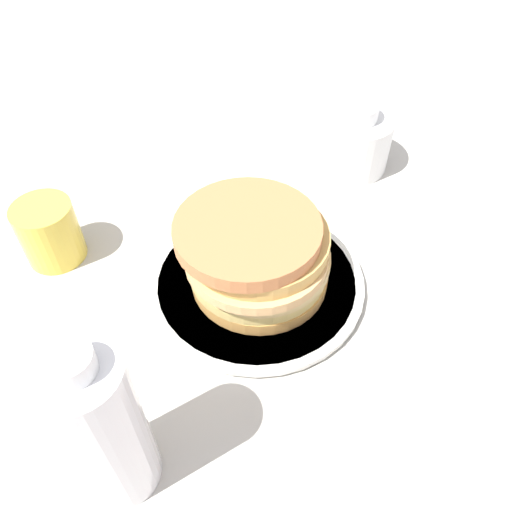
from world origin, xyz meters
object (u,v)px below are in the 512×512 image
(plate, at_px, (256,282))
(water_bottle_near, at_px, (104,428))
(pancake_stack, at_px, (256,254))
(juice_glass, at_px, (50,232))
(cream_jug, at_px, (352,140))

(plate, distance_m, water_bottle_near, 0.27)
(pancake_stack, relative_size, juice_glass, 2.16)
(water_bottle_near, bearing_deg, plate, -6.04)
(cream_jug, distance_m, water_bottle_near, 0.54)
(pancake_stack, xyz_separation_m, cream_jug, (0.28, -0.04, -0.01))
(plate, relative_size, cream_jug, 2.24)
(plate, xyz_separation_m, water_bottle_near, (-0.25, 0.03, 0.09))
(cream_jug, bearing_deg, water_bottle_near, 173.06)
(juice_glass, xyz_separation_m, water_bottle_near, (-0.20, -0.23, 0.05))
(plate, bearing_deg, pancake_stack, -145.28)
(pancake_stack, height_order, water_bottle_near, water_bottle_near)
(plate, distance_m, cream_jug, 0.29)
(pancake_stack, relative_size, water_bottle_near, 0.87)
(juice_glass, height_order, water_bottle_near, water_bottle_near)
(plate, height_order, pancake_stack, pancake_stack)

